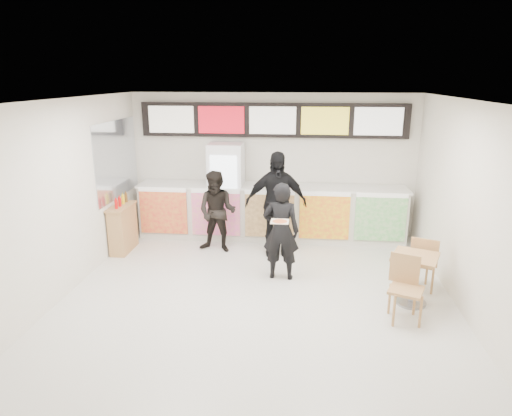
# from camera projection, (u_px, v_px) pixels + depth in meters

# --- Properties ---
(floor) EXTENTS (7.00, 7.00, 0.00)m
(floor) POSITION_uv_depth(u_px,v_px,m) (255.00, 308.00, 6.78)
(floor) COLOR beige
(floor) RESTS_ON ground
(ceiling) EXTENTS (7.00, 7.00, 0.00)m
(ceiling) POSITION_uv_depth(u_px,v_px,m) (255.00, 101.00, 5.94)
(ceiling) COLOR white
(ceiling) RESTS_ON wall_back
(wall_back) EXTENTS (6.00, 0.00, 6.00)m
(wall_back) POSITION_uv_depth(u_px,v_px,m) (273.00, 165.00, 9.70)
(wall_back) COLOR silver
(wall_back) RESTS_ON floor
(wall_left) EXTENTS (0.00, 7.00, 7.00)m
(wall_left) POSITION_uv_depth(u_px,v_px,m) (51.00, 205.00, 6.66)
(wall_left) COLOR silver
(wall_left) RESTS_ON floor
(wall_right) EXTENTS (0.00, 7.00, 7.00)m
(wall_right) POSITION_uv_depth(u_px,v_px,m) (479.00, 218.00, 6.06)
(wall_right) COLOR silver
(wall_right) RESTS_ON floor
(service_counter) EXTENTS (5.56, 0.77, 1.14)m
(service_counter) POSITION_uv_depth(u_px,v_px,m) (271.00, 212.00, 9.57)
(service_counter) COLOR silver
(service_counter) RESTS_ON floor
(menu_board) EXTENTS (5.50, 0.14, 0.70)m
(menu_board) POSITION_uv_depth(u_px,v_px,m) (273.00, 120.00, 9.36)
(menu_board) COLOR black
(menu_board) RESTS_ON wall_back
(drinks_fridge) EXTENTS (0.70, 0.67, 2.00)m
(drinks_fridge) POSITION_uv_depth(u_px,v_px,m) (227.00, 191.00, 9.56)
(drinks_fridge) COLOR white
(drinks_fridge) RESTS_ON floor
(mirror_panel) EXTENTS (0.01, 2.00, 1.50)m
(mirror_panel) POSITION_uv_depth(u_px,v_px,m) (117.00, 159.00, 8.93)
(mirror_panel) COLOR #B2B7BF
(mirror_panel) RESTS_ON wall_left
(customer_main) EXTENTS (0.62, 0.42, 1.67)m
(customer_main) POSITION_uv_depth(u_px,v_px,m) (281.00, 231.00, 7.58)
(customer_main) COLOR black
(customer_main) RESTS_ON floor
(customer_left) EXTENTS (0.87, 0.73, 1.60)m
(customer_left) POSITION_uv_depth(u_px,v_px,m) (217.00, 212.00, 8.80)
(customer_left) COLOR black
(customer_left) RESTS_ON floor
(customer_mid) EXTENTS (1.25, 0.71, 2.00)m
(customer_mid) POSITION_uv_depth(u_px,v_px,m) (276.00, 204.00, 8.62)
(customer_mid) COLOR black
(customer_mid) RESTS_ON floor
(pizza_slice) EXTENTS (0.36, 0.36, 0.02)m
(pizza_slice) POSITION_uv_depth(u_px,v_px,m) (280.00, 221.00, 7.06)
(pizza_slice) COLOR beige
(pizza_slice) RESTS_ON customer_main
(cafe_table) EXTENTS (1.00, 1.63, 0.92)m
(cafe_table) POSITION_uv_depth(u_px,v_px,m) (414.00, 270.00, 6.77)
(cafe_table) COLOR tan
(cafe_table) RESTS_ON floor
(condiment_ledge) EXTENTS (0.33, 0.82, 1.10)m
(condiment_ledge) POSITION_uv_depth(u_px,v_px,m) (123.00, 228.00, 8.90)
(condiment_ledge) COLOR tan
(condiment_ledge) RESTS_ON floor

